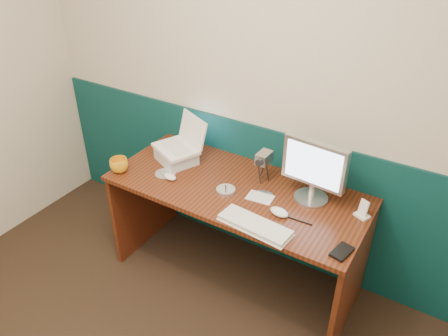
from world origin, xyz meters
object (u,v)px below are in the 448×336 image
Objects in this scene: monitor at (314,172)px; camcorder at (263,168)px; laptop at (175,134)px; desk at (236,234)px; keyboard at (255,226)px; mug at (119,165)px.

camcorder is at bearing -179.54° from monitor.
laptop is at bearing -170.62° from monitor.
laptop is 0.62m from camcorder.
keyboard is (0.27, -0.28, 0.39)m from desk.
monitor is at bearing 17.07° from mug.
desk is 3.94× the size of keyboard.
keyboard is at bearing -45.44° from desk.
desk is 4.22× the size of monitor.
monitor is at bearing 15.69° from desk.
monitor reaches higher than keyboard.
laptop reaches higher than camcorder.
camcorder is at bearing 55.85° from desk.
laptop is (-0.50, 0.06, 0.58)m from desk.
camcorder is (0.10, 0.15, 0.47)m from desk.
desk is 0.55m from keyboard.
monitor is 0.93× the size of keyboard.
keyboard is 2.22× the size of camcorder.
mug is at bearing -176.87° from keyboard.
desk is at bearing 18.05° from laptop.
laptop reaches higher than desk.
laptop is 0.41m from mug.
monitor is at bearing 28.44° from laptop.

